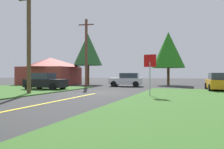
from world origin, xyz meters
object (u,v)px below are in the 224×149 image
(parked_car_near_building, at_px, (45,81))
(oak_tree_left, at_px, (88,50))
(utility_pole_mid, at_px, (86,52))
(utility_pole_near, at_px, (29,41))
(barn, at_px, (51,71))
(pine_tree_center, at_px, (168,50))
(car_approaching_junction, at_px, (127,80))
(car_on_crossroad, at_px, (220,82))
(stop_sign, at_px, (150,67))

(parked_car_near_building, height_order, oak_tree_left, oak_tree_left)
(utility_pole_mid, bearing_deg, utility_pole_near, -88.90)
(utility_pole_near, bearing_deg, barn, 119.37)
(utility_pole_mid, height_order, pine_tree_center, utility_pole_mid)
(utility_pole_near, bearing_deg, oak_tree_left, 99.02)
(utility_pole_near, height_order, utility_pole_mid, utility_pole_mid)
(parked_car_near_building, bearing_deg, car_approaching_junction, 52.64)
(car_on_crossroad, relative_size, pine_tree_center, 0.58)
(stop_sign, relative_size, car_approaching_junction, 0.69)
(stop_sign, bearing_deg, pine_tree_center, -82.90)
(parked_car_near_building, height_order, barn, barn)
(oak_tree_left, xyz_separation_m, barn, (-5.07, -1.63, -3.02))
(parked_car_near_building, bearing_deg, car_on_crossroad, 12.23)
(stop_sign, relative_size, utility_pole_near, 0.36)
(utility_pole_mid, bearing_deg, barn, 156.07)
(car_on_crossroad, height_order, utility_pole_near, utility_pole_near)
(utility_pole_near, xyz_separation_m, pine_tree_center, (8.46, 17.01, 0.70))
(stop_sign, distance_m, parked_car_near_building, 11.14)
(car_approaching_junction, height_order, utility_pole_near, utility_pole_near)
(parked_car_near_building, xyz_separation_m, barn, (-5.73, 8.99, 1.10))
(parked_car_near_building, distance_m, car_on_crossroad, 16.07)
(utility_pole_mid, bearing_deg, stop_sign, -43.99)
(utility_pole_near, relative_size, barn, 1.07)
(oak_tree_left, distance_m, pine_tree_center, 11.03)
(stop_sign, height_order, oak_tree_left, oak_tree_left)
(parked_car_near_building, bearing_deg, stop_sign, -18.42)
(parked_car_near_building, height_order, utility_pole_near, utility_pole_near)
(parked_car_near_building, xyz_separation_m, oak_tree_left, (-0.65, 10.62, 4.13))
(parked_car_near_building, xyz_separation_m, pine_tree_center, (10.16, 12.81, 3.91))
(car_approaching_junction, bearing_deg, utility_pole_mid, 22.02)
(utility_pole_mid, height_order, oak_tree_left, utility_pole_mid)
(pine_tree_center, bearing_deg, utility_pole_mid, -140.92)
(car_on_crossroad, bearing_deg, oak_tree_left, 64.38)
(car_approaching_junction, distance_m, utility_pole_mid, 5.86)
(car_approaching_junction, relative_size, barn, 0.56)
(car_on_crossroad, xyz_separation_m, pine_tree_center, (-5.39, 8.73, 3.91))
(parked_car_near_building, relative_size, utility_pole_mid, 0.50)
(car_on_crossroad, xyz_separation_m, car_approaching_junction, (-9.82, 4.13, -0.00))
(parked_car_near_building, bearing_deg, oak_tree_left, 91.04)
(stop_sign, height_order, parked_car_near_building, stop_sign)
(parked_car_near_building, height_order, car_approaching_junction, same)
(utility_pole_mid, relative_size, barn, 1.09)
(car_approaching_junction, distance_m, utility_pole_near, 13.44)
(stop_sign, distance_m, barn, 20.32)
(oak_tree_left, bearing_deg, barn, -162.16)
(car_on_crossroad, relative_size, car_approaching_junction, 1.01)
(parked_car_near_building, relative_size, car_on_crossroad, 0.96)
(car_on_crossroad, bearing_deg, stop_sign, 141.84)
(stop_sign, height_order, utility_pole_near, utility_pole_near)
(stop_sign, height_order, barn, barn)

